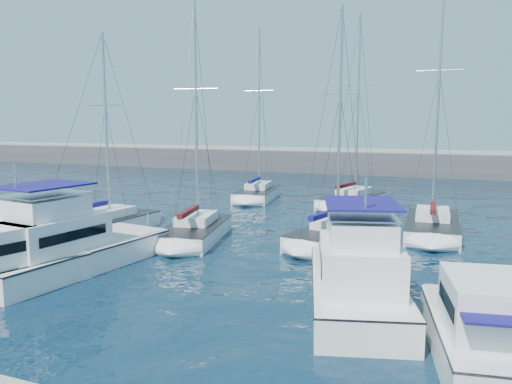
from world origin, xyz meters
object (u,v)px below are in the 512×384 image
(sailboat_back_a, at_px, (257,193))
(sailboat_back_b, at_px, (352,200))
(sailboat_mid_d, at_px, (432,226))
(sailboat_mid_b, at_px, (195,231))
(motor_yacht_stbd_inner, at_px, (357,281))
(motor_yacht_port_outer, at_px, (8,269))
(sailboat_mid_a, at_px, (101,226))
(motor_yacht_port_inner, at_px, (64,248))
(motor_yacht_stbd_outer, at_px, (479,334))
(sailboat_mid_c, at_px, (332,236))

(sailboat_back_a, distance_m, sailboat_back_b, 8.99)
(sailboat_mid_d, bearing_deg, sailboat_back_a, 146.58)
(sailboat_mid_b, bearing_deg, motor_yacht_stbd_inner, -47.02)
(motor_yacht_port_outer, distance_m, sailboat_mid_a, 11.08)
(sailboat_mid_a, bearing_deg, motor_yacht_port_outer, -65.89)
(motor_yacht_port_outer, xyz_separation_m, sailboat_back_b, (9.51, 26.94, -0.40))
(motor_yacht_port_inner, relative_size, sailboat_mid_a, 0.80)
(motor_yacht_port_inner, relative_size, motor_yacht_stbd_outer, 1.51)
(motor_yacht_stbd_outer, bearing_deg, sailboat_mid_a, 144.94)
(sailboat_mid_b, relative_size, sailboat_mid_c, 1.04)
(motor_yacht_port_inner, xyz_separation_m, sailboat_back_b, (9.35, 23.78, -0.59))
(motor_yacht_port_inner, distance_m, sailboat_mid_c, 14.62)
(motor_yacht_port_outer, height_order, sailboat_back_b, sailboat_back_b)
(motor_yacht_port_inner, height_order, motor_yacht_stbd_outer, motor_yacht_port_inner)
(motor_yacht_port_inner, bearing_deg, sailboat_back_b, 76.53)
(sailboat_mid_c, height_order, sailboat_back_a, sailboat_back_a)
(motor_yacht_stbd_outer, bearing_deg, sailboat_back_a, 113.05)
(sailboat_mid_a, bearing_deg, motor_yacht_stbd_outer, -19.94)
(sailboat_mid_d, bearing_deg, sailboat_back_b, 125.46)
(motor_yacht_stbd_inner, xyz_separation_m, motor_yacht_stbd_outer, (4.13, -3.07, -0.19))
(motor_yacht_port_outer, bearing_deg, sailboat_mid_d, 63.80)
(motor_yacht_stbd_inner, xyz_separation_m, sailboat_mid_a, (-17.67, 7.27, -0.63))
(sailboat_mid_a, bearing_deg, sailboat_mid_d, 26.33)
(sailboat_mid_b, xyz_separation_m, sailboat_mid_c, (8.08, 1.82, 0.00))
(motor_yacht_stbd_inner, distance_m, sailboat_mid_a, 19.12)
(sailboat_mid_c, xyz_separation_m, sailboat_back_a, (-10.43, 14.73, 0.01))
(sailboat_mid_d, relative_size, sailboat_back_a, 1.03)
(motor_yacht_stbd_outer, height_order, sailboat_mid_d, sailboat_mid_d)
(motor_yacht_stbd_outer, distance_m, sailboat_mid_a, 24.13)
(sailboat_back_a, relative_size, sailboat_back_b, 0.98)
(motor_yacht_stbd_inner, bearing_deg, sailboat_mid_a, 142.23)
(motor_yacht_stbd_inner, relative_size, sailboat_mid_b, 0.65)
(sailboat_mid_d, height_order, sailboat_back_a, sailboat_mid_d)
(sailboat_mid_d, xyz_separation_m, sailboat_back_a, (-15.75, 9.64, 0.00))
(sailboat_mid_d, bearing_deg, motor_yacht_stbd_inner, -100.29)
(motor_yacht_stbd_inner, distance_m, motor_yacht_stbd_outer, 5.15)
(sailboat_mid_a, bearing_deg, sailboat_back_b, 57.04)
(motor_yacht_stbd_inner, bearing_deg, sailboat_back_b, 85.62)
(sailboat_back_b, bearing_deg, motor_yacht_port_inner, -97.70)
(motor_yacht_stbd_outer, bearing_deg, sailboat_mid_d, 86.54)
(sailboat_mid_b, xyz_separation_m, sailboat_back_b, (6.61, 15.80, 0.02))
(motor_yacht_stbd_inner, distance_m, sailboat_back_b, 24.18)
(motor_yacht_stbd_inner, bearing_deg, sailboat_back_a, 103.61)
(sailboat_mid_d, distance_m, sailboat_back_a, 18.47)
(motor_yacht_stbd_outer, bearing_deg, sailboat_back_b, 98.41)
(motor_yacht_stbd_inner, distance_m, sailboat_mid_c, 10.26)
(motor_yacht_port_inner, height_order, sailboat_mid_b, sailboat_mid_b)
(sailboat_mid_a, bearing_deg, sailboat_mid_b, 11.29)
(motor_yacht_stbd_outer, distance_m, sailboat_back_b, 28.19)
(sailboat_mid_b, relative_size, sailboat_back_b, 0.89)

